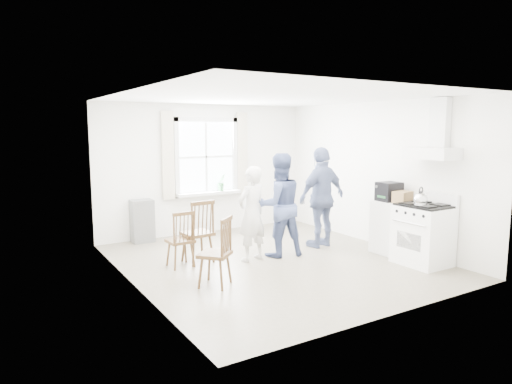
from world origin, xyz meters
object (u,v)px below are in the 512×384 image
(gas_stove, at_px, (423,234))
(person_left, at_px, (252,214))
(windsor_chair_b, at_px, (183,233))
(person_right, at_px, (322,197))
(low_cabinet, at_px, (391,227))
(windsor_chair_a, at_px, (201,225))
(stereo_stack, at_px, (389,192))
(person_mid, at_px, (279,205))
(windsor_chair_c, at_px, (222,244))

(gas_stove, height_order, person_left, person_left)
(windsor_chair_b, bearing_deg, person_right, -1.87)
(low_cabinet, relative_size, windsor_chair_a, 0.88)
(low_cabinet, xyz_separation_m, person_left, (-2.25, 0.88, 0.31))
(stereo_stack, height_order, person_left, person_left)
(person_mid, bearing_deg, windsor_chair_c, 39.33)
(person_left, distance_m, person_mid, 0.54)
(gas_stove, bearing_deg, windsor_chair_a, 148.13)
(person_left, bearing_deg, windsor_chair_c, 28.22)
(windsor_chair_a, bearing_deg, stereo_stack, -19.79)
(low_cabinet, relative_size, windsor_chair_c, 0.94)
(gas_stove, xyz_separation_m, person_mid, (-1.65, 1.58, 0.38))
(windsor_chair_b, xyz_separation_m, person_mid, (1.64, -0.19, 0.32))
(windsor_chair_b, bearing_deg, person_left, -9.66)
(windsor_chair_a, relative_size, person_right, 0.57)
(windsor_chair_a, bearing_deg, person_left, -18.27)
(person_left, relative_size, person_mid, 0.89)
(low_cabinet, xyz_separation_m, person_right, (-0.72, 0.98, 0.45))
(windsor_chair_b, height_order, person_left, person_left)
(low_cabinet, distance_m, stereo_stack, 0.61)
(person_right, bearing_deg, windsor_chair_a, -10.89)
(person_left, xyz_separation_m, person_right, (1.53, 0.10, 0.13))
(gas_stove, relative_size, windsor_chair_c, 1.16)
(stereo_stack, xyz_separation_m, windsor_chair_a, (-2.99, 1.08, -0.44))
(windsor_chair_b, distance_m, person_left, 1.15)
(person_left, distance_m, person_right, 1.54)
(gas_stove, xyz_separation_m, low_cabinet, (0.07, 0.70, -0.03))
(stereo_stack, relative_size, person_left, 0.25)
(windsor_chair_c, relative_size, person_left, 0.63)
(person_mid, bearing_deg, windsor_chair_a, -1.32)
(windsor_chair_b, bearing_deg, stereo_stack, -16.88)
(stereo_stack, relative_size, windsor_chair_c, 0.39)
(windsor_chair_c, bearing_deg, stereo_stack, 0.51)
(low_cabinet, relative_size, person_mid, 0.52)
(stereo_stack, height_order, person_right, person_right)
(windsor_chair_b, relative_size, windsor_chair_c, 0.93)
(gas_stove, height_order, person_mid, person_mid)
(low_cabinet, height_order, windsor_chair_c, windsor_chair_c)
(low_cabinet, height_order, person_mid, person_mid)
(stereo_stack, relative_size, person_mid, 0.22)
(stereo_stack, xyz_separation_m, person_left, (-2.22, 0.82, -0.30))
(windsor_chair_a, xyz_separation_m, person_mid, (1.30, -0.26, 0.24))
(windsor_chair_b, xyz_separation_m, windsor_chair_c, (0.14, -1.04, 0.04))
(windsor_chair_a, height_order, person_mid, person_mid)
(stereo_stack, bearing_deg, windsor_chair_a, 160.21)
(stereo_stack, bearing_deg, windsor_chair_b, 163.12)
(low_cabinet, distance_m, person_right, 1.30)
(windsor_chair_a, bearing_deg, gas_stove, -31.87)
(windsor_chair_b, height_order, person_right, person_right)
(stereo_stack, distance_m, windsor_chair_b, 3.52)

